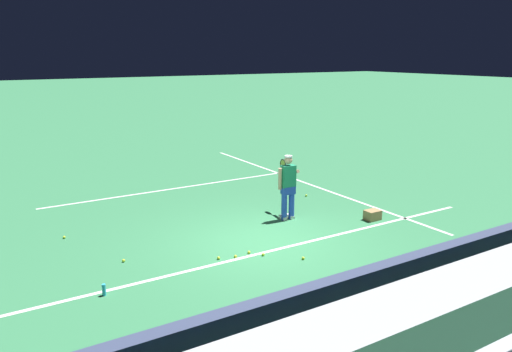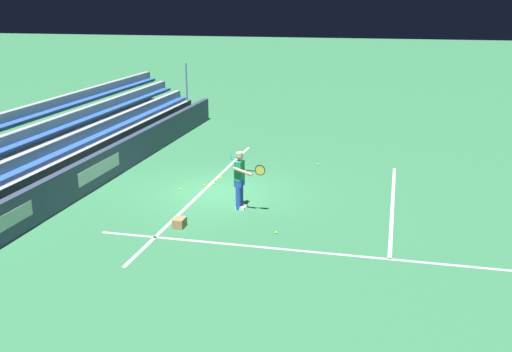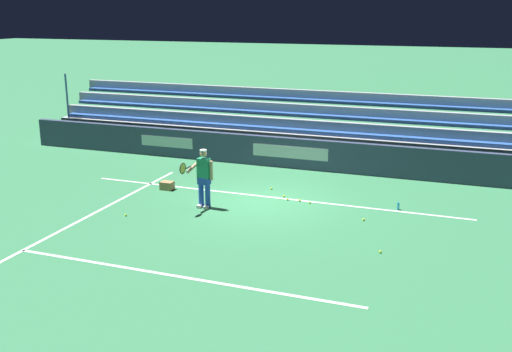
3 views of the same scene
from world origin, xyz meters
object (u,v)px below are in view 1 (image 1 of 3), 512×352
tennis_ball_by_box (124,261)px  tennis_ball_on_baseline (64,237)px  tennis_ball_far_right (306,195)px  tennis_ball_toward_net (263,254)px  ball_box_cardboard (372,215)px  tennis_ball_near_player (219,258)px  water_bottle (104,290)px  tennis_ball_stray_back (236,256)px  tennis_ball_midcourt (303,258)px  tennis_ball_far_left (249,252)px  tennis_player (288,186)px

tennis_ball_by_box → tennis_ball_on_baseline: size_ratio=1.00×
tennis_ball_far_right → tennis_ball_toward_net: size_ratio=1.00×
ball_box_cardboard → tennis_ball_near_player: ball_box_cardboard is taller
ball_box_cardboard → water_bottle: bearing=-175.7°
tennis_ball_by_box → tennis_ball_stray_back: (2.11, -1.04, 0.00)m
tennis_ball_near_player → water_bottle: 2.54m
tennis_ball_midcourt → tennis_ball_stray_back: (-1.18, 0.84, 0.00)m
tennis_ball_far_right → tennis_ball_by_box: (-6.26, -1.91, 0.00)m
tennis_ball_midcourt → tennis_ball_by_box: size_ratio=1.00×
tennis_ball_midcourt → tennis_ball_far_right: size_ratio=1.00×
tennis_ball_far_right → water_bottle: 7.70m
water_bottle → ball_box_cardboard: bearing=4.3°
tennis_ball_by_box → tennis_ball_near_player: 1.99m
water_bottle → tennis_ball_midcourt: bearing=-8.4°
tennis_ball_toward_net → tennis_ball_far_left: same height
tennis_ball_stray_back → tennis_ball_near_player: same height
tennis_ball_on_baseline → tennis_ball_stray_back: bearing=-47.2°
ball_box_cardboard → tennis_ball_far_right: 2.67m
tennis_ball_stray_back → tennis_ball_far_left: same height
tennis_ball_far_right → tennis_ball_near_player: bearing=-147.7°
ball_box_cardboard → tennis_ball_by_box: size_ratio=6.06×
tennis_ball_stray_back → tennis_ball_on_baseline: size_ratio=1.00×
tennis_ball_by_box → water_bottle: bearing=-120.3°
tennis_ball_near_player → tennis_ball_far_left: bearing=-5.7°
tennis_ball_by_box → tennis_ball_on_baseline: (-0.78, 2.08, 0.00)m
tennis_ball_toward_net → tennis_ball_midcourt: bearing=-45.2°
tennis_ball_far_right → tennis_ball_stray_back: 5.09m
tennis_ball_far_right → tennis_ball_far_left: same height
tennis_ball_midcourt → tennis_ball_by_box: 3.79m
ball_box_cardboard → tennis_ball_far_right: bearing=93.2°
tennis_ball_on_baseline → water_bottle: (0.03, -3.36, 0.08)m
tennis_player → tennis_ball_toward_net: 2.69m
ball_box_cardboard → tennis_ball_far_left: ball_box_cardboard is taller
tennis_ball_near_player → tennis_ball_on_baseline: bearing=130.2°
tennis_ball_stray_back → tennis_ball_by_box: bearing=153.8°
tennis_ball_far_left → ball_box_cardboard: bearing=3.7°
tennis_ball_midcourt → tennis_ball_stray_back: 1.45m
tennis_player → tennis_ball_toward_net: bearing=-136.9°
tennis_ball_far_left → tennis_ball_midcourt: bearing=-47.4°
tennis_ball_midcourt → tennis_ball_by_box: bearing=150.2°
ball_box_cardboard → tennis_ball_far_right: ball_box_cardboard is taller
tennis_player → tennis_ball_far_right: bearing=39.9°
tennis_ball_on_baseline → water_bottle: size_ratio=0.30×
tennis_ball_stray_back → tennis_ball_near_player: 0.37m
tennis_player → tennis_ball_toward_net: tennis_player is taller
tennis_player → tennis_ball_far_left: tennis_player is taller
tennis_ball_on_baseline → tennis_ball_far_left: bearing=-43.4°
tennis_ball_far_right → tennis_ball_on_baseline: same height
tennis_ball_by_box → tennis_ball_stray_back: size_ratio=1.00×
tennis_ball_toward_net → ball_box_cardboard: bearing=7.9°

